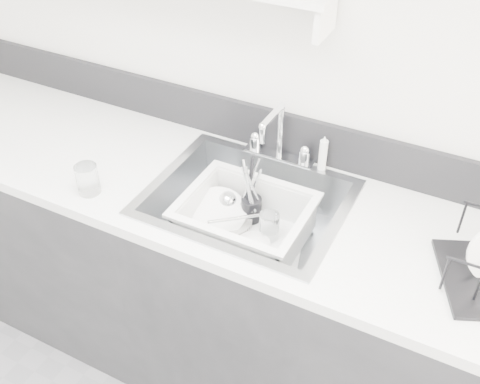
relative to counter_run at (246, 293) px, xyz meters
The scene contains 12 objects.
counter_run is the anchor object (origin of this frame).
backsplash 0.62m from the counter_run, 90.00° to the left, with size 3.20×0.02×0.16m, color black.
sink 0.37m from the counter_run, ahead, with size 0.64×0.52×0.20m, color silver, non-canonical shape.
faucet 0.58m from the counter_run, 90.00° to the left, with size 0.26×0.18×0.23m.
side_sprayer 0.61m from the counter_run, 57.89° to the left, with size 0.03×0.03×0.14m, color white.
wash_tub 0.37m from the counter_run, 79.83° to the right, with size 0.42×0.34×0.16m, color white, non-canonical shape.
plate_stack 0.35m from the counter_run, behind, with size 0.24×0.23×0.09m.
utensil_cup 0.37m from the counter_run, 104.89° to the left, with size 0.07×0.07×0.24m.
ladle 0.35m from the counter_run, 160.37° to the left, with size 0.27×0.10×0.08m, color silver, non-canonical shape.
tumbler_in_tub 0.36m from the counter_run, 12.05° to the left, with size 0.07×0.07×0.10m, color white.
tumbler_counter 0.73m from the counter_run, 156.39° to the right, with size 0.07×0.07×0.10m, color white.
bowl_small 0.34m from the counter_run, 49.71° to the right, with size 0.11×0.11×0.04m, color white.
Camera 1 is at (0.63, -0.08, 2.07)m, focal length 42.00 mm.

